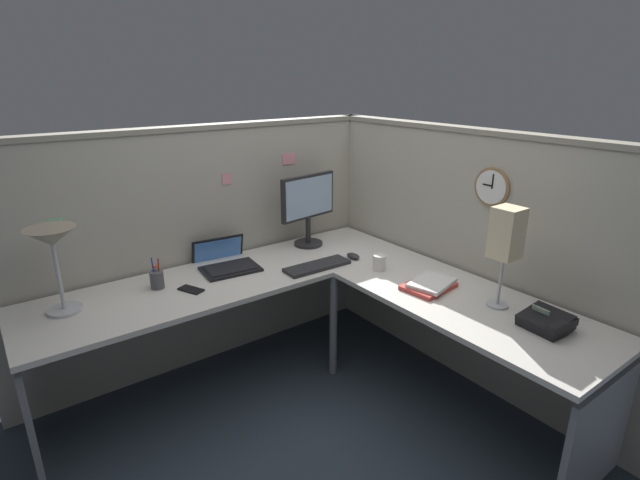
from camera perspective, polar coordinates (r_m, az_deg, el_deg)
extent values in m
plane|color=#2D3842|center=(3.12, 1.01, -17.73)|extent=(6.80, 6.80, 0.00)
cube|color=#A8A393|center=(3.27, -13.44, -1.08)|extent=(2.57, 0.10, 1.55)
cube|color=gray|center=(3.09, -14.58, 12.80)|extent=(2.57, 0.12, 0.03)
cube|color=#A8A393|center=(3.15, 16.80, -2.17)|extent=(0.10, 2.37, 1.55)
cube|color=gray|center=(2.97, 18.27, 12.21)|extent=(0.12, 2.37, 0.03)
cube|color=beige|center=(2.94, -10.38, -4.39)|extent=(2.35, 0.66, 0.03)
cube|color=beige|center=(2.69, 17.24, -7.33)|extent=(0.66, 1.49, 0.03)
cylinder|color=slate|center=(3.12, 1.59, -10.10)|extent=(0.05, 0.05, 0.70)
cube|color=slate|center=(2.88, -31.72, -16.03)|extent=(0.03, 0.58, 0.60)
cube|color=slate|center=(2.60, 30.01, -19.77)|extent=(0.58, 0.03, 0.60)
cylinder|color=#232326|center=(3.39, -1.40, -0.41)|extent=(0.20, 0.20, 0.02)
cylinder|color=#232326|center=(3.36, -1.41, 1.20)|extent=(0.04, 0.04, 0.20)
cube|color=#232326|center=(3.30, -1.44, 5.17)|extent=(0.46, 0.09, 0.30)
cube|color=#99B2D1|center=(3.28, -1.23, 5.12)|extent=(0.42, 0.06, 0.26)
cube|color=black|center=(3.01, -10.56, -3.41)|extent=(0.36, 0.27, 0.02)
cube|color=black|center=(3.00, -10.57, -3.23)|extent=(0.31, 0.21, 0.00)
cube|color=black|center=(3.19, -12.04, -1.45)|extent=(0.35, 0.10, 0.22)
cube|color=#4C84D8|center=(3.19, -11.99, -1.49)|extent=(0.31, 0.08, 0.18)
cube|color=#232326|center=(2.99, -0.33, -3.10)|extent=(0.43, 0.15, 0.02)
ellipsoid|color=#232326|center=(3.15, 3.94, -1.90)|extent=(0.06, 0.10, 0.03)
cylinder|color=#B7BABF|center=(2.79, -27.99, -7.31)|extent=(0.17, 0.17, 0.02)
cylinder|color=#B7BABF|center=(2.72, -28.61, -3.66)|extent=(0.02, 0.02, 0.38)
cone|color=gray|center=(2.65, -29.29, 0.34)|extent=(0.24, 0.24, 0.09)
cylinder|color=#4C4C51|center=(2.86, -18.76, -4.48)|extent=(0.08, 0.08, 0.10)
cylinder|color=#1E1EB2|center=(2.84, -19.18, -3.28)|extent=(0.01, 0.02, 0.13)
cylinder|color=#B21E1E|center=(2.83, -18.60, -3.26)|extent=(0.01, 0.02, 0.13)
cylinder|color=#D8591E|center=(2.84, -18.94, -2.98)|extent=(0.03, 0.03, 0.01)
cube|color=black|center=(2.79, -15.05, -5.70)|extent=(0.12, 0.16, 0.01)
cube|color=black|center=(2.54, 25.15, -8.78)|extent=(0.20, 0.21, 0.10)
cube|color=#8CA58C|center=(2.53, 24.72, -7.74)|extent=(0.02, 0.09, 0.04)
cube|color=black|center=(2.49, 26.85, -9.04)|extent=(0.19, 0.05, 0.04)
cube|color=#BF3F38|center=(2.78, 12.73, -5.38)|extent=(0.30, 0.24, 0.02)
cube|color=silver|center=(2.78, 13.13, -4.95)|extent=(0.30, 0.25, 0.02)
cylinder|color=#B7BABF|center=(2.69, 20.27, -7.21)|extent=(0.11, 0.11, 0.01)
cylinder|color=#B7BABF|center=(2.63, 20.60, -4.59)|extent=(0.02, 0.02, 0.27)
cube|color=beige|center=(2.55, 21.27, 0.79)|extent=(0.13, 0.13, 0.26)
cylinder|color=silver|center=(2.97, 7.03, -2.67)|extent=(0.08, 0.08, 0.10)
cylinder|color=olive|center=(2.87, 19.79, 5.95)|extent=(0.03, 0.22, 0.22)
cylinder|color=white|center=(2.86, 19.60, 5.91)|extent=(0.00, 0.19, 0.19)
cube|color=black|center=(2.87, 19.26, 6.18)|extent=(0.00, 0.06, 0.01)
cube|color=black|center=(2.85, 19.80, 6.54)|extent=(0.00, 0.01, 0.08)
cube|color=pink|center=(3.37, -3.71, 9.57)|extent=(0.11, 0.00, 0.08)
cube|color=pink|center=(3.16, -10.99, 7.14)|extent=(0.06, 0.00, 0.07)
cube|color=#8CCC99|center=(2.92, -28.86, 1.32)|extent=(0.08, 0.00, 0.10)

